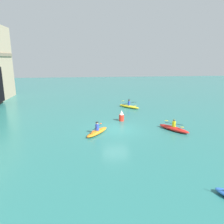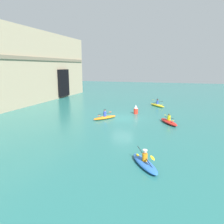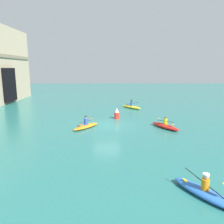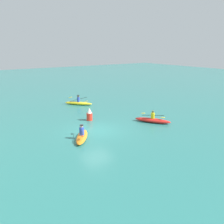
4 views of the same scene
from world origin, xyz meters
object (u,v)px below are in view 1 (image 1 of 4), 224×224
at_px(kayak_red, 174,128).
at_px(marker_buoy, 121,116).
at_px(kayak_yellow, 129,106).
at_px(kayak_orange, 97,131).

distance_m(kayak_red, marker_buoy, 5.81).
height_order(kayak_yellow, kayak_red, kayak_yellow).
xyz_separation_m(kayak_orange, kayak_yellow, (10.07, -4.97, 0.01)).
bearing_deg(kayak_orange, marker_buoy, -0.99).
bearing_deg(kayak_red, marker_buoy, 16.84).
distance_m(kayak_orange, kayak_red, 7.21).
height_order(kayak_yellow, marker_buoy, marker_buoy).
height_order(kayak_orange, kayak_yellow, kayak_yellow).
relative_size(kayak_orange, marker_buoy, 2.52).
bearing_deg(kayak_red, kayak_orange, 58.39).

